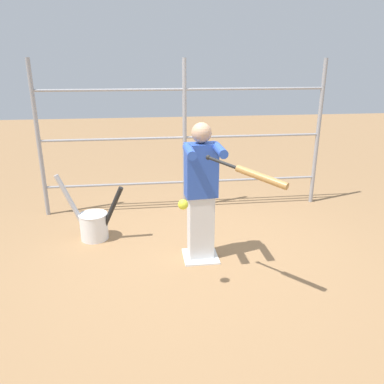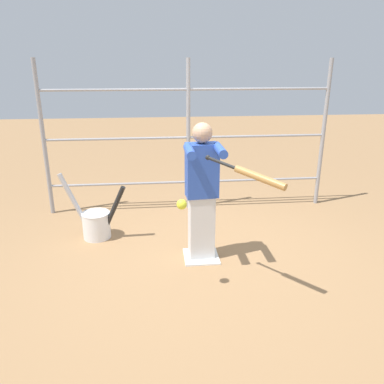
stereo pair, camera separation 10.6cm
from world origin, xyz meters
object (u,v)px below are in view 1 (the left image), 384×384
object	(u,v)px
softball_in_flight	(183,205)
bat_bucket	(94,224)
batter	(201,189)
baseball_bat_swinging	(254,174)

from	to	relation	value
softball_in_flight	bat_bucket	distance (m)	1.83
batter	baseball_bat_swinging	world-z (taller)	batter
batter	softball_in_flight	xyz separation A→B (m)	(0.27, 0.66, 0.08)
baseball_bat_swinging	softball_in_flight	world-z (taller)	baseball_bat_swinging
baseball_bat_swinging	bat_bucket	bearing A→B (deg)	-41.71
batter	baseball_bat_swinging	bearing A→B (deg)	114.08
baseball_bat_swinging	bat_bucket	xyz separation A→B (m)	(1.63, -1.46, -1.03)
batter	bat_bucket	distance (m)	1.59
baseball_bat_swinging	batter	bearing A→B (deg)	-65.92
softball_in_flight	bat_bucket	size ratio (longest dim) A/B	0.11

